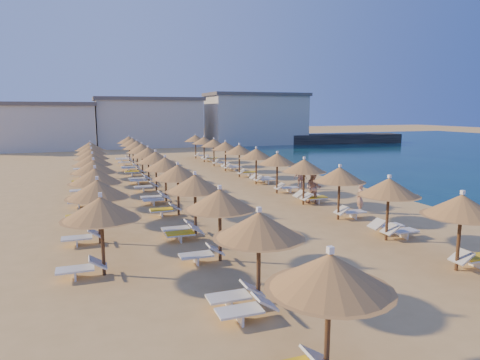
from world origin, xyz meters
name	(u,v)px	position (x,y,z in m)	size (l,w,h in m)	color
ground	(263,217)	(0.00, 0.00, 0.00)	(220.00, 220.00, 0.00)	tan
jetty	(312,139)	(26.41, 41.94, 0.75)	(30.00, 4.00, 1.50)	black
hotel_blocks	(161,122)	(2.37, 45.05, 3.70)	(47.64, 9.77, 8.10)	beige
parasol_row_east	(266,157)	(3.33, 7.41, 2.24)	(2.61, 43.03, 2.80)	brown
parasol_row_west	(160,161)	(-4.02, 7.41, 2.24)	(2.61, 43.03, 2.80)	brown
parasol_row_inland	(93,164)	(-8.07, 7.41, 2.24)	(2.61, 28.33, 2.80)	brown
loungers	(194,189)	(-1.89, 7.18, 0.34)	(14.39, 41.07, 0.66)	white
beachgoer_c	(300,178)	(5.47, 6.36, 0.76)	(0.89, 0.37, 1.52)	tan
beachgoer_a	(360,198)	(5.22, -0.89, 0.80)	(0.58, 0.38, 1.59)	tan
beachgoer_b	(314,188)	(3.92, 1.78, 0.96)	(0.93, 0.73, 1.92)	tan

